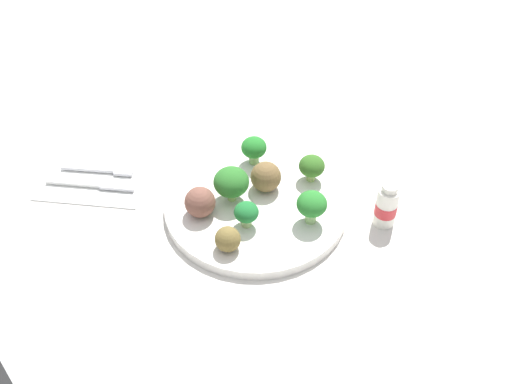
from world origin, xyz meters
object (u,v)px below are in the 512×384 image
(broccoli_floret_far_rim, at_px, (312,205))
(fork, at_px, (102,169))
(meatball_far_rim, at_px, (228,239))
(yogurt_bottle, at_px, (386,208))
(meatball_back_right, at_px, (266,177))
(meatball_front_left, at_px, (200,202))
(napkin, at_px, (94,178))
(plate, at_px, (256,205))
(broccoli_floret_mid_left, at_px, (312,166))
(broccoli_floret_front_right, at_px, (246,213))
(knife, at_px, (95,184))
(broccoli_floret_near_rim, at_px, (231,183))
(broccoli_floret_front_left, at_px, (254,148))

(broccoli_floret_far_rim, height_order, fork, broccoli_floret_far_rim)
(meatball_far_rim, distance_m, yogurt_bottle, 0.24)
(broccoli_floret_far_rim, distance_m, meatball_back_right, 0.10)
(meatball_front_left, bearing_deg, fork, 155.71)
(broccoli_floret_far_rim, relative_size, napkin, 0.31)
(plate, xyz_separation_m, broccoli_floret_far_rim, (0.09, -0.03, 0.04))
(broccoli_floret_far_rim, xyz_separation_m, broccoli_floret_mid_left, (-0.01, 0.09, -0.01))
(yogurt_bottle, bearing_deg, broccoli_floret_mid_left, 150.60)
(broccoli_floret_front_right, xyz_separation_m, yogurt_bottle, (0.20, 0.05, -0.01))
(meatball_far_rim, xyz_separation_m, napkin, (-0.24, 0.13, -0.03))
(broccoli_floret_far_rim, bearing_deg, plate, 161.49)
(plate, distance_m, knife, 0.26)
(broccoli_floret_near_rim, relative_size, meatball_back_right, 1.20)
(meatball_front_left, distance_m, yogurt_bottle, 0.27)
(fork, bearing_deg, broccoli_floret_front_left, 10.19)
(meatball_front_left, bearing_deg, yogurt_bottle, 7.15)
(broccoli_floret_front_right, distance_m, yogurt_bottle, 0.21)
(meatball_front_left, distance_m, fork, 0.20)
(knife, relative_size, yogurt_bottle, 1.90)
(broccoli_floret_front_right, bearing_deg, plate, 82.70)
(plate, distance_m, broccoli_floret_far_rim, 0.10)
(plate, bearing_deg, meatball_back_right, 71.82)
(meatball_front_left, bearing_deg, broccoli_floret_far_rim, 2.90)
(broccoli_floret_front_left, height_order, meatball_back_right, same)
(broccoli_floret_mid_left, xyz_separation_m, fork, (-0.34, -0.02, -0.04))
(broccoli_floret_near_rim, distance_m, napkin, 0.24)
(broccoli_floret_mid_left, height_order, meatball_front_left, meatball_front_left)
(broccoli_floret_near_rim, distance_m, meatball_far_rim, 0.10)
(broccoli_floret_mid_left, bearing_deg, fork, -177.25)
(knife, bearing_deg, broccoli_floret_near_rim, -2.87)
(broccoli_floret_front_right, bearing_deg, broccoli_floret_far_rim, 13.34)
(broccoli_floret_near_rim, relative_size, napkin, 0.34)
(broccoli_floret_front_left, relative_size, meatball_back_right, 1.00)
(broccoli_floret_front_right, height_order, meatball_back_right, meatball_back_right)
(broccoli_floret_near_rim, bearing_deg, napkin, 172.87)
(broccoli_floret_near_rim, bearing_deg, broccoli_floret_front_right, -57.90)
(broccoli_floret_far_rim, xyz_separation_m, napkin, (-0.35, 0.06, -0.05))
(broccoli_floret_near_rim, xyz_separation_m, knife, (-0.22, 0.01, -0.04))
(broccoli_floret_front_right, height_order, broccoli_floret_far_rim, broccoli_floret_far_rim)
(broccoli_floret_near_rim, relative_size, fork, 0.47)
(napkin, height_order, fork, fork)
(broccoli_floret_mid_left, distance_m, knife, 0.35)
(broccoli_floret_near_rim, distance_m, yogurt_bottle, 0.23)
(broccoli_floret_mid_left, bearing_deg, plate, -141.45)
(knife, bearing_deg, broccoli_floret_far_rim, -6.36)
(broccoli_floret_far_rim, bearing_deg, fork, 167.86)
(fork, bearing_deg, meatball_far_rim, -31.47)
(plate, height_order, yogurt_bottle, yogurt_bottle)
(broccoli_floret_mid_left, relative_size, meatball_back_right, 0.94)
(broccoli_floret_near_rim, relative_size, yogurt_bottle, 0.75)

